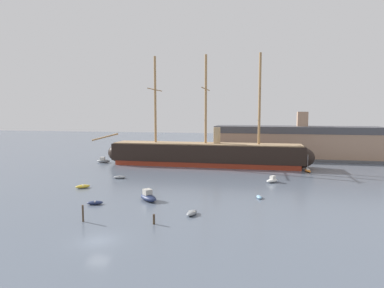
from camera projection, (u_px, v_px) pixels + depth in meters
The scene contains 15 objects.
ground_plane at pixel (98, 241), 39.27m from camera, with size 400.00×400.00×0.00m, color slate.
tall_ship at pixel (206, 154), 93.96m from camera, with size 64.30×13.02×30.96m.
dinghy_foreground_left at pixel (95, 203), 54.68m from camera, with size 2.77×1.98×0.60m.
dinghy_foreground_right at pixel (192, 213), 49.12m from camera, with size 1.74×2.88×0.63m.
motorboat_near_centre at pixel (148, 197), 57.11m from camera, with size 4.62×4.61×1.94m.
dinghy_mid_left at pixel (83, 186), 66.50m from camera, with size 2.98×2.70×0.67m.
dinghy_mid_right at pixel (259, 197), 58.63m from camera, with size 1.28×2.15×0.48m.
dinghy_alongside_bow at pixel (120, 177), 75.93m from camera, with size 2.98×1.93×0.65m.
motorboat_alongside_stern at pixel (272, 180), 71.80m from camera, with size 3.15×3.52×1.41m.
motorboat_far_left at pixel (103, 161), 99.77m from camera, with size 4.15×2.03×1.69m.
sailboat_far_right at pixel (308, 171), 84.11m from camera, with size 1.65×3.53×4.43m.
dinghy_distant_centre at pixel (201, 161), 100.55m from camera, with size 2.17×2.08×0.50m.
mooring_piling_nearest at pixel (154, 219), 45.08m from camera, with size 0.31×0.31×1.37m, color #423323.
mooring_piling_left_pair at pixel (83, 213), 46.06m from camera, with size 0.28×0.28×2.35m, color #4C3D2D.
dockside_warehouse_right at pixel (295, 143), 107.18m from camera, with size 55.47×13.43×15.25m.
Camera 1 is at (18.70, -34.87, 15.22)m, focal length 31.10 mm.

